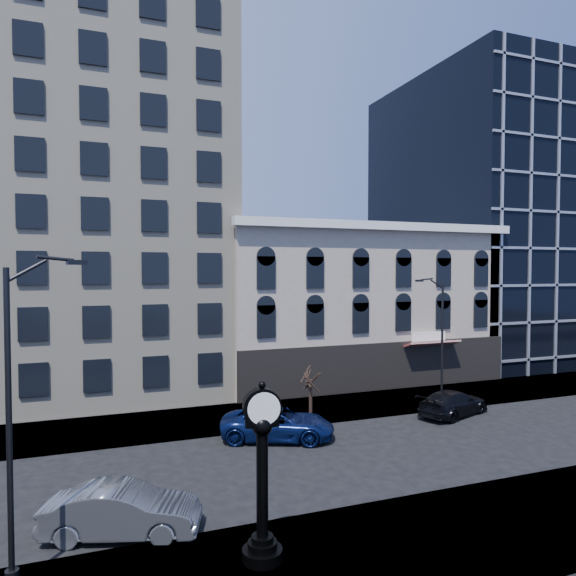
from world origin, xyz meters
name	(u,v)px	position (x,y,z in m)	size (l,w,h in m)	color
ground	(278,465)	(0.00, 0.00, 0.00)	(160.00, 160.00, 0.00)	black
sidewalk_far	(234,417)	(0.00, 8.00, 0.06)	(160.00, 6.00, 0.12)	gray
sidewalk_near	(362,555)	(0.00, -8.00, 0.06)	(160.00, 6.00, 0.12)	gray
cream_tower	(117,132)	(-6.11, 18.88, 19.32)	(15.90, 15.40, 42.50)	beige
victorian_row	(351,306)	(12.00, 15.89, 6.00)	(22.60, 11.19, 12.50)	#B4A594
glass_office	(499,222)	(32.00, 20.91, 14.00)	(20.00, 20.15, 28.00)	black
street_clock	(262,479)	(-3.03, -7.27, 2.60)	(1.24, 1.24, 5.49)	black
street_lamp_near	(34,330)	(-9.37, -5.76, 7.25)	(2.35, 1.07, 9.44)	black
street_lamp_far	(435,307)	(12.97, 5.96, 6.53)	(2.20, 0.40, 8.50)	black
bare_tree_far	(311,372)	(4.45, 6.63, 2.74)	(2.03, 2.03, 3.49)	#312118
car_near_b	(122,511)	(-6.96, -4.06, 0.85)	(1.80, 5.16, 1.70)	#595B60
car_far_a	(278,424)	(1.21, 3.43, 0.83)	(2.75, 5.96, 1.66)	#0C194C
car_far_b	(453,403)	(12.85, 3.88, 0.77)	(2.17, 5.33, 1.55)	black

